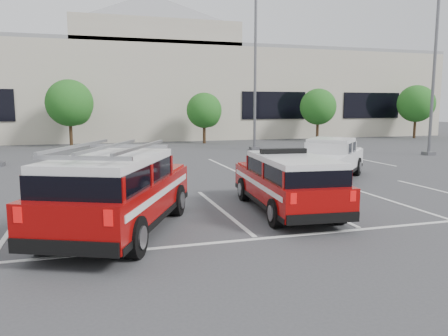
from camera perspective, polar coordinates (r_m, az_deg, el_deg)
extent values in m
plane|color=#3B3B3E|center=(12.46, -0.34, -5.53)|extent=(120.00, 120.00, 0.00)
cube|color=silver|center=(16.74, -4.66, -2.01)|extent=(23.00, 15.00, 0.01)
cube|color=beige|center=(43.77, -12.32, 9.30)|extent=(60.00, 15.00, 8.00)
cube|color=gray|center=(44.07, -12.48, 14.70)|extent=(60.00, 15.00, 0.30)
cube|color=beige|center=(42.90, -9.59, 16.10)|extent=(14.00, 12.00, 2.00)
pyramid|color=gray|center=(43.35, -9.68, 19.51)|extent=(15.98, 15.98, 3.20)
cylinder|color=#3F2B19|center=(33.73, -19.36, 4.20)|extent=(0.24, 0.24, 1.84)
sphere|color=#164D14|center=(33.67, -19.54, 8.01)|extent=(3.37, 3.37, 3.37)
sphere|color=#164D14|center=(33.85, -18.80, 7.18)|extent=(2.24, 2.24, 2.24)
cylinder|color=#3F2B19|center=(34.73, -2.59, 4.48)|extent=(0.24, 0.24, 1.51)
sphere|color=#164D14|center=(34.66, -2.61, 7.53)|extent=(2.77, 2.77, 2.77)
sphere|color=#164D14|center=(34.96, -2.05, 6.85)|extent=(1.85, 1.85, 1.85)
cylinder|color=#3F2B19|center=(38.39, 12.10, 4.77)|extent=(0.24, 0.24, 1.67)
sphere|color=#164D14|center=(38.33, 12.19, 7.83)|extent=(3.07, 3.07, 3.07)
sphere|color=#164D14|center=(38.70, 12.55, 7.13)|extent=(2.05, 2.05, 2.05)
cylinder|color=#3F2B19|center=(44.06, 23.63, 4.79)|extent=(0.24, 0.24, 1.84)
sphere|color=#164D14|center=(44.01, 23.80, 7.70)|extent=(3.37, 3.37, 3.37)
sphere|color=#164D14|center=(44.42, 23.99, 7.03)|extent=(2.24, 2.24, 2.24)
cube|color=#59595E|center=(29.65, 3.99, 2.58)|extent=(0.60, 0.60, 0.20)
cylinder|color=#59595E|center=(29.59, 4.09, 12.07)|extent=(0.18, 0.18, 10.00)
cube|color=#59595E|center=(29.19, 25.16, 1.74)|extent=(0.60, 0.60, 0.20)
cylinder|color=#59595E|center=(29.12, 25.75, 11.37)|extent=(0.18, 0.18, 10.00)
cube|color=#890706|center=(12.38, 8.15, -2.48)|extent=(2.22, 5.08, 0.75)
cube|color=black|center=(11.87, 8.93, -0.13)|extent=(1.95, 3.63, 0.39)
cube|color=silver|center=(11.84, 8.96, 1.16)|extent=(1.91, 3.56, 0.14)
cube|color=black|center=(12.54, 7.75, 2.23)|extent=(1.35, 0.37, 0.13)
cube|color=silver|center=(17.87, 13.41, 0.68)|extent=(4.99, 5.14, 0.77)
cube|color=black|center=(18.28, 13.82, 2.68)|extent=(2.52, 2.53, 0.40)
cube|color=silver|center=(18.25, 13.85, 3.54)|extent=(2.47, 2.48, 0.15)
cube|color=#890706|center=(10.51, -13.54, -3.91)|extent=(4.07, 5.70, 0.87)
cube|color=black|center=(9.91, -14.74, -0.74)|extent=(3.24, 4.11, 0.46)
cube|color=silver|center=(9.87, -14.81, 1.05)|extent=(3.17, 4.03, 0.17)
cube|color=#A5A5A8|center=(9.84, -14.87, 2.73)|extent=(3.15, 3.80, 0.06)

